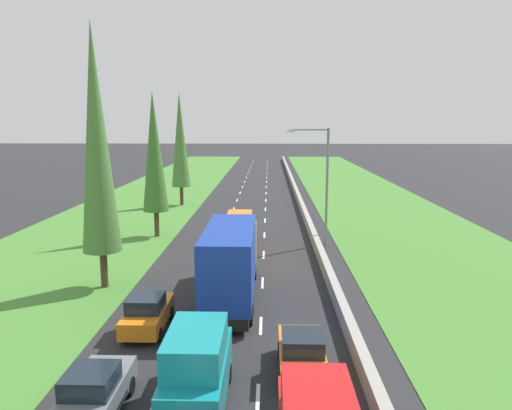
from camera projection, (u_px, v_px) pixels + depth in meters
The scene contains 15 objects.
ground_plane at pixel (252, 196), 60.59m from camera, with size 300.00×300.00×0.00m, color #28282B.
grass_verge_left at pixel (154, 196), 60.92m from camera, with size 14.00×140.00×0.04m, color #478433.
grass_verge_right at pixel (365, 197), 60.21m from camera, with size 14.00×140.00×0.04m, color #478433.
median_barrier at pixel (297, 193), 60.37m from camera, with size 0.44×120.00×0.85m, color #9E9B93.
lane_markings at pixel (252, 196), 60.59m from camera, with size 3.64×116.00×0.01m.
teal_van_centre_lane at pixel (197, 368), 15.60m from camera, with size 1.96×4.90×2.82m.
grey_hatchback_left_lane at pixel (94, 393), 15.19m from camera, with size 1.74×3.90×1.72m.
blue_box_truck_centre_lane at pixel (231, 261), 24.91m from camera, with size 2.46×9.40×4.18m.
orange_hatchback_right_lane at pixel (302, 354), 17.76m from camera, with size 1.74×3.90×1.72m.
orange_hatchback_left_lane at pixel (147, 313), 21.54m from camera, with size 1.74×3.90×1.72m.
orange_van_centre_lane at pixel (240, 231), 35.12m from camera, with size 1.96×4.90×2.82m.
poplar_tree_second at pixel (97, 140), 25.85m from camera, with size 2.17×2.17×14.78m.
poplar_tree_third at pixel (154, 152), 38.19m from camera, with size 2.10×2.10×11.88m.
poplar_tree_fourth at pixel (180, 140), 52.94m from camera, with size 2.12×2.12×12.67m.
street_light_mast at pixel (323, 178), 36.00m from camera, with size 3.20×0.28×9.00m.
Camera 1 is at (2.09, 0.17, 9.42)m, focal length 33.19 mm.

